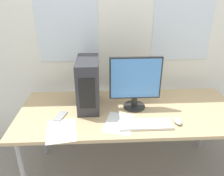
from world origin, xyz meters
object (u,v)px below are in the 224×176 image
mouse (178,121)px  keyboard (145,124)px  pc_tower (88,84)px  monitor_main (135,82)px  cell_phone (60,116)px

mouse → keyboard: bearing=-174.8°
pc_tower → keyboard: bearing=-37.1°
monitor_main → mouse: (0.30, -0.26, -0.23)m
keyboard → cell_phone: keyboard is taller
monitor_main → cell_phone: size_ratio=2.85×
pc_tower → keyboard: pc_tower is taller
cell_phone → pc_tower: bearing=52.7°
pc_tower → monitor_main: monitor_main is taller
pc_tower → monitor_main: bearing=-6.6°
mouse → monitor_main: bearing=139.3°
keyboard → mouse: bearing=5.2°
monitor_main → keyboard: bearing=-81.4°
cell_phone → monitor_main: bearing=27.3°
monitor_main → cell_phone: bearing=-168.7°
keyboard → mouse: size_ratio=3.91×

